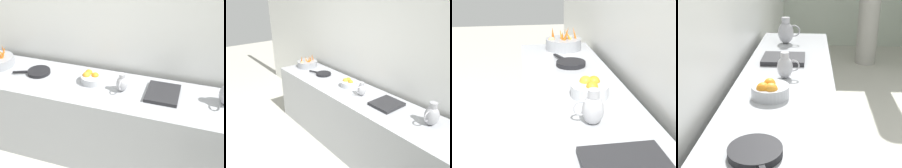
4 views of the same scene
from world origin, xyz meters
TOP-DOWN VIEW (x-y plane):
  - tile_wall_left at (-1.95, 0.56)m, footprint 0.10×7.94m
  - prep_counter at (-1.51, 0.06)m, footprint 0.67×3.03m
  - orange_bowl at (-1.57, -0.14)m, footprint 0.23×0.23m
  - metal_pitcher_short at (-1.51, 0.19)m, footprint 0.16×0.11m
  - counter_sink_basin at (-1.55, 0.58)m, footprint 0.34×0.30m
  - skillet_on_counter at (-1.56, -0.73)m, footprint 0.23×0.37m

SIDE VIEW (x-z plane):
  - prep_counter at x=-1.51m, z-range 0.00..0.88m
  - skillet_on_counter at x=-1.56m, z-range 0.88..0.92m
  - counter_sink_basin at x=-1.55m, z-range 0.88..0.92m
  - orange_bowl at x=-1.57m, z-range 0.87..0.98m
  - metal_pitcher_short at x=-1.51m, z-range 0.87..1.06m
  - tile_wall_left at x=-1.95m, z-range 0.00..3.00m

